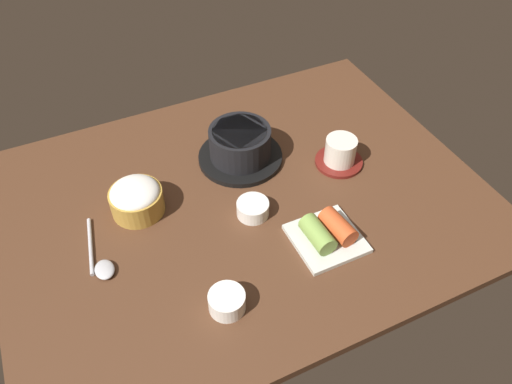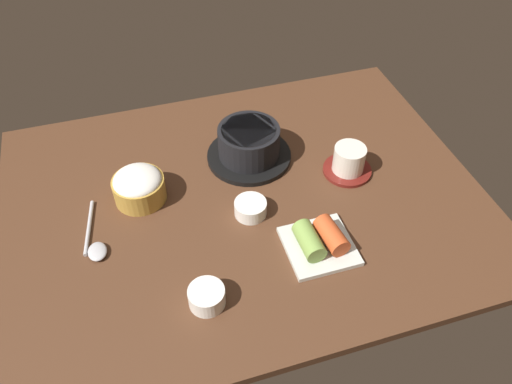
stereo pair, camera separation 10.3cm
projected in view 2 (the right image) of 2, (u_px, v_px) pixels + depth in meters
dining_table at (244, 201)px, 106.92cm from camera, size 100.00×76.00×2.00cm
stone_pot at (249, 145)px, 112.18cm from camera, size 19.10×19.10×8.26cm
rice_bowl at (139, 186)px, 103.56cm from camera, size 10.80×10.80×7.09cm
tea_cup_with_saucer at (349, 161)px, 109.62cm from camera, size 10.73×10.73×6.68cm
banchan_cup_center at (251, 208)px, 101.86cm from camera, size 6.63×6.63×3.16cm
kimchi_plate at (320, 241)px, 95.41cm from camera, size 12.91×12.91×4.99cm
side_bowl_near at (207, 296)px, 86.98cm from camera, size 6.52×6.52×3.62cm
spoon at (95, 244)px, 96.67cm from camera, size 4.53×16.21×1.35cm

